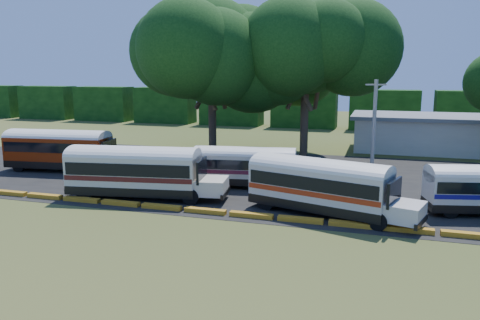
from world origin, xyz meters
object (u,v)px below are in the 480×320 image
(bus_cream_west, at_px, (137,169))
(tree_west, at_px, (212,49))
(bus_red, at_px, (61,147))
(bus_white_red, at_px, (322,183))

(bus_cream_west, bearing_deg, tree_west, 83.46)
(bus_cream_west, relative_size, tree_west, 0.71)
(bus_red, relative_size, bus_white_red, 1.05)
(bus_cream_west, height_order, bus_white_red, bus_cream_west)
(bus_red, relative_size, tree_west, 0.71)
(bus_white_red, bearing_deg, tree_west, 145.10)
(bus_white_red, xyz_separation_m, tree_west, (-13.36, 16.71, 8.97))
(bus_red, xyz_separation_m, tree_west, (10.40, 10.53, 8.83))
(bus_cream_west, relative_size, bus_white_red, 1.04)
(bus_red, distance_m, bus_cream_west, 12.56)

